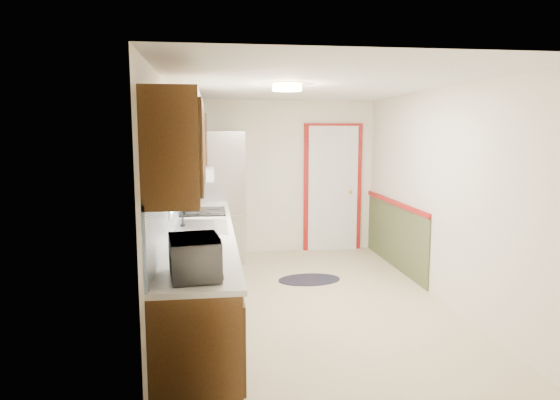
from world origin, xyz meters
name	(u,v)px	position (x,y,z in m)	size (l,w,h in m)	color
room_shell	(311,198)	(0.00, 0.00, 1.20)	(3.20, 5.20, 2.52)	#C6B58B
kitchen_run	(197,242)	(-1.24, -0.29, 0.81)	(0.63, 4.00, 2.20)	#3B220D
back_wall_trim	(345,197)	(0.99, 2.21, 0.89)	(1.12, 2.30, 2.08)	maroon
ceiling_fixture	(287,88)	(-0.30, -0.20, 2.36)	(0.30, 0.30, 0.06)	#FFD88C
microwave	(195,253)	(-1.20, -1.95, 1.11)	(0.49, 0.27, 0.33)	white
refrigerator	(216,197)	(-1.02, 2.05, 0.96)	(0.84, 0.82, 1.92)	#B7B7BC
rug	(309,280)	(0.16, 0.85, 0.01)	(0.81, 0.52, 0.01)	black
cooktop	(203,212)	(-1.19, 0.75, 0.95)	(0.54, 0.64, 0.02)	black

